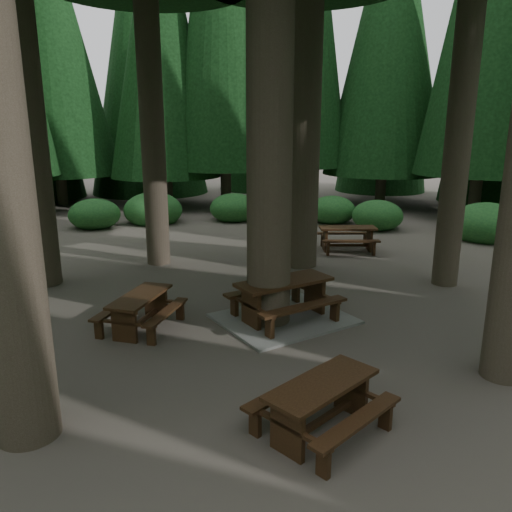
{
  "coord_description": "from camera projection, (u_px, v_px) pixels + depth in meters",
  "views": [
    {
      "loc": [
        -0.82,
        -8.86,
        3.75
      ],
      "look_at": [
        0.7,
        1.17,
        1.1
      ],
      "focal_mm": 35.0,
      "sensor_mm": 36.0,
      "label": 1
    }
  ],
  "objects": [
    {
      "name": "picnic_table_b",
      "position": [
        141.0,
        307.0,
        9.41
      ],
      "size": [
        1.78,
        1.94,
        0.68
      ],
      "rotation": [
        0.0,
        0.0,
        1.15
      ],
      "color": "black",
      "rests_on": "ground"
    },
    {
      "name": "picnic_table_e",
      "position": [
        322.0,
        399.0,
        6.2
      ],
      "size": [
        2.05,
        1.98,
        0.69
      ],
      "rotation": [
        0.0,
        0.0,
        0.63
      ],
      "color": "black",
      "rests_on": "ground"
    },
    {
      "name": "picnic_table_d",
      "position": [
        347.0,
        235.0,
        15.36
      ],
      "size": [
        1.89,
        1.6,
        0.75
      ],
      "rotation": [
        0.0,
        0.0,
        -0.13
      ],
      "color": "black",
      "rests_on": "ground"
    },
    {
      "name": "ground",
      "position": [
        229.0,
        328.0,
        9.54
      ],
      "size": [
        80.0,
        80.0,
        0.0
      ],
      "primitive_type": "plane",
      "color": "#514B42",
      "rests_on": "ground"
    },
    {
      "name": "picnic_table_a",
      "position": [
        284.0,
        306.0,
        9.88
      ],
      "size": [
        3.05,
        2.84,
        0.83
      ],
      "rotation": [
        0.0,
        0.0,
        0.41
      ],
      "color": "gray",
      "rests_on": "ground"
    },
    {
      "name": "shrub_ring",
      "position": [
        259.0,
        294.0,
        10.26
      ],
      "size": [
        23.86,
        24.64,
        1.49
      ],
      "color": "#1E5728",
      "rests_on": "ground"
    }
  ]
}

